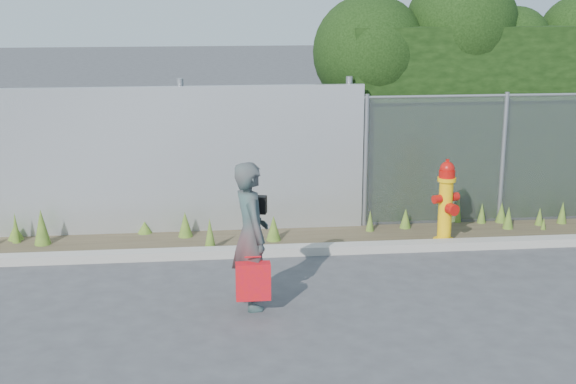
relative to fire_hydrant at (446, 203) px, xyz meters
The scene contains 10 objects.
ground 2.95m from the fire_hydrant, 134.72° to the right, with size 80.00×80.00×0.00m, color #3D3D3F.
curb 2.12m from the fire_hydrant, behind, with size 16.00×0.22×0.12m, color gray.
weed_strip 2.28m from the fire_hydrant, 167.25° to the left, with size 16.00×1.29×0.52m.
corrugated_fence 5.39m from the fire_hydrant, 169.73° to the left, with size 8.50×0.21×2.30m.
chainlink_fence 2.45m from the fire_hydrant, 23.17° to the left, with size 6.50×0.07×2.05m.
hedge 3.31m from the fire_hydrant, 41.36° to the left, with size 7.83×1.87×3.88m.
fire_hydrant is the anchor object (origin of this frame).
woman 3.54m from the fire_hydrant, 145.24° to the right, with size 0.63×0.41×1.72m, color #106864.
red_tote_bag 3.70m from the fire_hydrant, 141.66° to the right, with size 0.39×0.14×0.51m.
black_shoulder_bag 3.46m from the fire_hydrant, 146.56° to the right, with size 0.27×0.11×0.20m.
Camera 1 is at (-1.36, -8.66, 3.64)m, focal length 50.00 mm.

